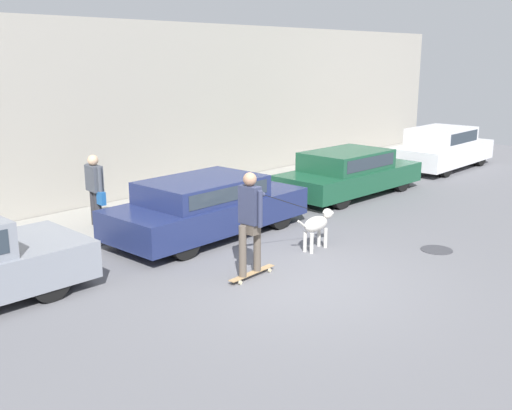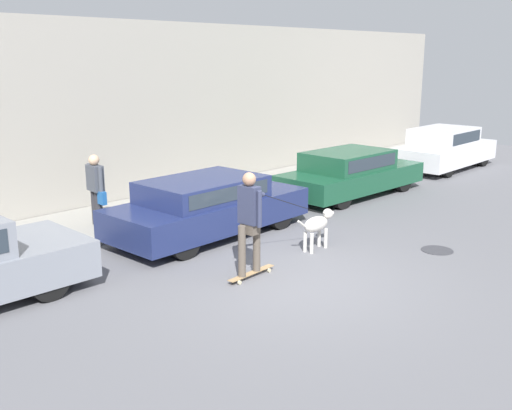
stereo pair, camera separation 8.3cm
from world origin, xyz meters
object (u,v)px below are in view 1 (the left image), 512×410
at_px(parked_car_2, 349,173).
at_px(skateboarder, 251,218).
at_px(parked_car_3, 442,149).
at_px(pedestrian_with_bag, 95,187).
at_px(dog, 317,224).
at_px(parked_car_1, 207,207).

bearing_deg(parked_car_2, skateboarder, -157.82).
height_order(parked_car_2, parked_car_3, parked_car_3).
height_order(parked_car_2, pedestrian_with_bag, pedestrian_with_bag).
xyz_separation_m(dog, skateboarder, (-2.00, -0.14, 0.55)).
bearing_deg(dog, parked_car_2, 25.64).
relative_size(parked_car_1, parked_car_2, 0.98).
bearing_deg(skateboarder, parked_car_2, 18.08).
relative_size(parked_car_1, pedestrian_with_bag, 2.90).
relative_size(parked_car_2, dog, 4.10).
relative_size(skateboarder, pedestrian_with_bag, 1.86).
bearing_deg(dog, skateboarder, -177.83).
distance_m(parked_car_3, pedestrian_with_bag, 11.99).
height_order(parked_car_1, dog, parked_car_1).
bearing_deg(parked_car_2, pedestrian_with_bag, 164.58).
xyz_separation_m(parked_car_3, dog, (-9.61, -2.21, -0.16)).
bearing_deg(parked_car_3, dog, -167.94).
relative_size(parked_car_3, dog, 3.91).
height_order(parked_car_1, parked_car_3, parked_car_3).
bearing_deg(skateboarder, parked_car_3, 8.92).
height_order(dog, pedestrian_with_bag, pedestrian_with_bag).
distance_m(parked_car_2, dog, 4.80).
height_order(parked_car_1, parked_car_2, parked_car_1).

